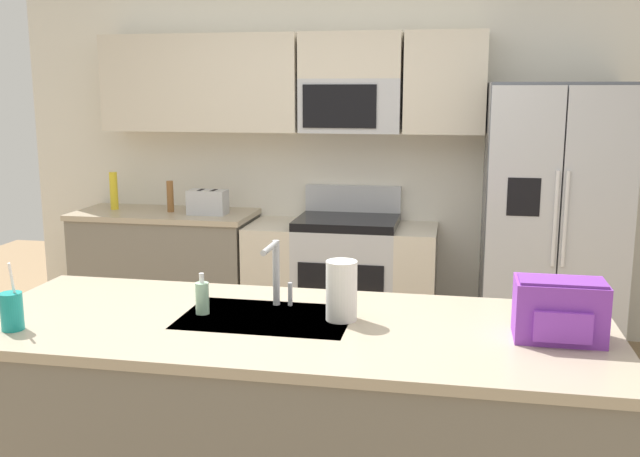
{
  "coord_description": "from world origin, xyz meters",
  "views": [
    {
      "loc": [
        0.77,
        -3.18,
        1.8
      ],
      "look_at": [
        0.04,
        0.6,
        1.05
      ],
      "focal_mm": 39.99,
      "sensor_mm": 36.0,
      "label": 1
    }
  ],
  "objects": [
    {
      "name": "sink_faucet",
      "position": [
        0.04,
        -0.38,
        1.07
      ],
      "size": [
        0.08,
        0.21,
        0.28
      ],
      "color": "#B7BABF",
      "rests_on": "island_counter"
    },
    {
      "name": "refrigerator",
      "position": [
        1.41,
        1.73,
        0.93
      ],
      "size": [
        0.9,
        0.76,
        1.85
      ],
      "color": "#4C4F54",
      "rests_on": "ground"
    },
    {
      "name": "ground_plane",
      "position": [
        0.0,
        0.0,
        0.0
      ],
      "size": [
        9.0,
        9.0,
        0.0
      ],
      "primitive_type": "plane",
      "color": "#997A56",
      "rests_on": "ground"
    },
    {
      "name": "toaster",
      "position": [
        -1.02,
        1.75,
        0.99
      ],
      "size": [
        0.28,
        0.16,
        0.18
      ],
      "color": "#B7BABF",
      "rests_on": "back_counter"
    },
    {
      "name": "range_oven",
      "position": [
        -0.03,
        1.8,
        0.44
      ],
      "size": [
        1.36,
        0.61,
        1.1
      ],
      "color": "#B7BABF",
      "rests_on": "ground"
    },
    {
      "name": "backpack",
      "position": [
        1.16,
        -0.58,
        1.02
      ],
      "size": [
        0.32,
        0.22,
        0.23
      ],
      "color": "purple",
      "rests_on": "island_counter"
    },
    {
      "name": "island_counter",
      "position": [
        0.14,
        -0.57,
        0.45
      ],
      "size": [
        2.54,
        0.99,
        0.9
      ],
      "color": "slate",
      "rests_on": "ground"
    },
    {
      "name": "drink_cup_teal",
      "position": [
        -0.87,
        -0.86,
        0.97
      ],
      "size": [
        0.08,
        0.08,
        0.27
      ],
      "color": "teal",
      "rests_on": "island_counter"
    },
    {
      "name": "paper_towel_roll",
      "position": [
        0.34,
        -0.5,
        1.02
      ],
      "size": [
        0.12,
        0.12,
        0.24
      ],
      "primitive_type": "cylinder",
      "color": "white",
      "rests_on": "island_counter"
    },
    {
      "name": "pepper_mill",
      "position": [
        -1.34,
        1.8,
        1.02
      ],
      "size": [
        0.05,
        0.05,
        0.23
      ],
      "primitive_type": "cylinder",
      "color": "brown",
      "rests_on": "back_counter"
    },
    {
      "name": "back_counter",
      "position": [
        -1.39,
        1.8,
        0.45
      ],
      "size": [
        1.35,
        0.63,
        0.9
      ],
      "color": "slate",
      "rests_on": "ground"
    },
    {
      "name": "kitchen_wall_unit",
      "position": [
        -0.14,
        2.08,
        1.47
      ],
      "size": [
        5.2,
        0.43,
        2.6
      ],
      "color": "silver",
      "rests_on": "ground"
    },
    {
      "name": "bottle_yellow",
      "position": [
        -1.81,
        1.83,
        1.04
      ],
      "size": [
        0.06,
        0.06,
        0.29
      ],
      "primitive_type": "cylinder",
      "color": "yellow",
      "rests_on": "back_counter"
    },
    {
      "name": "soap_dispenser",
      "position": [
        -0.23,
        -0.53,
        0.97
      ],
      "size": [
        0.06,
        0.06,
        0.17
      ],
      "color": "#A5D8B2",
      "rests_on": "island_counter"
    }
  ]
}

